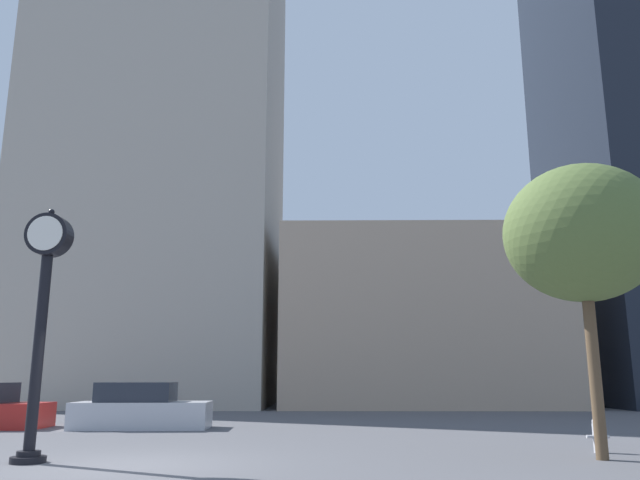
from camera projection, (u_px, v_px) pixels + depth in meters
ground_plane at (124, 466)px, 11.39m from camera, size 200.00×200.00×0.00m
building_tall_tower at (165, 159)px, 38.03m from camera, size 13.57×12.00×29.16m
building_storefront_row at (413, 323)px, 35.69m from camera, size 14.57×12.00×9.15m
street_clock at (43, 298)px, 12.39m from camera, size 0.86×0.65×4.95m
car_silver at (141, 409)px, 19.46m from camera, size 4.23×1.92×1.41m
fire_hydrant_near at (598, 435)px, 13.36m from camera, size 0.48×0.21×0.73m
bare_tree at (582, 234)px, 13.11m from camera, size 3.22×3.22×6.00m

